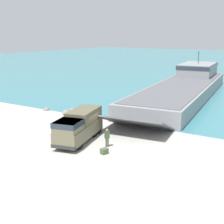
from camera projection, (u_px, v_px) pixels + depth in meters
ground_plane at (89, 137)px, 32.50m from camera, size 240.00×240.00×0.00m
landing_craft at (186, 85)px, 54.53m from camera, size 12.79×43.44×7.00m
military_truck at (79, 126)px, 30.88m from camera, size 3.95×7.55×2.96m
soldier_on_ramp at (107, 136)px, 29.34m from camera, size 0.46×0.49×1.79m
cargo_crate at (104, 151)px, 27.80m from camera, size 0.67×0.74×0.51m
shoreline_rock_a at (73, 112)px, 42.91m from camera, size 1.07×1.07×1.07m
shoreline_rock_b at (66, 114)px, 41.68m from camera, size 1.15×1.15×1.15m
shoreline_rock_c at (46, 110)px, 43.66m from camera, size 0.87×0.87×0.87m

